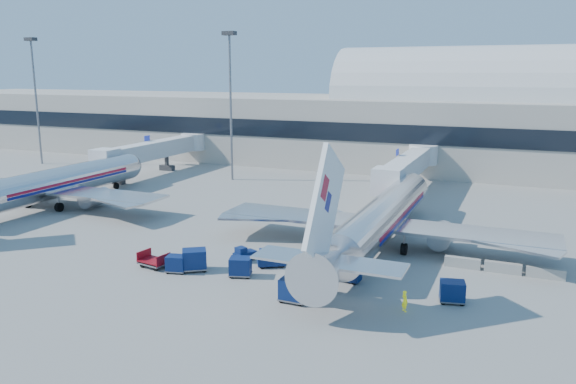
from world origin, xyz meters
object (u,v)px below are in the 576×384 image
at_px(airliner_mid, 48,185).
at_px(barrier_near, 462,263).
at_px(barrier_mid, 503,268).
at_px(jetbridge_near, 410,165).
at_px(cart_open_red, 154,262).
at_px(mast_far_west, 35,82).
at_px(tug_lead, 270,259).
at_px(barrier_far, 546,273).
at_px(cart_train_c, 176,263).
at_px(cart_train_b, 194,259).
at_px(tug_left, 244,254).
at_px(cart_solo_far, 452,291).
at_px(cart_train_a, 240,266).
at_px(tug_right, 347,274).
at_px(cart_solo_near, 294,289).
at_px(jetbridge_mid, 158,149).
at_px(mast_west, 230,84).
at_px(ramp_worker, 405,301).
at_px(airliner_main, 380,219).

bearing_deg(airliner_mid, barrier_near, -2.87).
xyz_separation_m(barrier_near, barrier_mid, (3.30, 0.00, 0.00)).
relative_size(jetbridge_near, cart_open_red, 10.17).
bearing_deg(jetbridge_near, mast_far_west, -179.32).
height_order(barrier_mid, tug_lead, tug_lead).
height_order(barrier_far, cart_train_c, cart_train_c).
relative_size(jetbridge_near, cart_train_b, 10.43).
bearing_deg(tug_left, cart_solo_far, -72.80).
bearing_deg(mast_far_west, tug_lead, -28.76).
bearing_deg(mast_far_west, cart_train_a, -31.45).
distance_m(tug_lead, tug_right, 7.22).
xyz_separation_m(barrier_near, cart_solo_near, (-10.65, -12.56, 0.50)).
bearing_deg(cart_train_c, cart_solo_far, -7.30).
height_order(mast_far_west, tug_left, mast_far_west).
height_order(jetbridge_mid, barrier_mid, jetbridge_mid).
xyz_separation_m(mast_west, cart_train_c, (15.81, -38.73, -14.01)).
height_order(mast_west, tug_right, mast_west).
bearing_deg(barrier_mid, cart_solo_near, -138.01).
height_order(jetbridge_mid, barrier_near, jetbridge_mid).
distance_m(jetbridge_mid, tug_left, 48.72).
xyz_separation_m(airliner_mid, jetbridge_near, (39.60, 26.30, 1.00)).
bearing_deg(cart_train_b, jetbridge_near, 41.04).
relative_size(barrier_near, tug_lead, 1.11).
height_order(barrier_far, tug_left, tug_left).
bearing_deg(tug_lead, cart_solo_near, -84.03).
distance_m(cart_solo_near, ramp_worker, 8.03).
xyz_separation_m(tug_right, cart_train_a, (-8.44, -2.40, 0.23)).
relative_size(airliner_main, jetbridge_near, 1.35).
relative_size(mast_far_west, tug_left, 9.94).
xyz_separation_m(barrier_mid, ramp_worker, (-6.06, -11.06, 0.32)).
distance_m(cart_solo_far, ramp_worker, 4.14).
height_order(tug_left, cart_solo_far, cart_solo_far).
bearing_deg(barrier_mid, airliner_main, 167.50).
xyz_separation_m(jetbridge_near, cart_train_b, (-10.60, -38.56, -2.94)).
bearing_deg(airliner_mid, barrier_mid, -2.69).
distance_m(cart_train_b, cart_solo_far, 21.20).
xyz_separation_m(tug_right, cart_open_red, (-16.39, -3.36, -0.16)).
height_order(barrier_far, tug_lead, tug_lead).
bearing_deg(tug_right, cart_solo_far, -1.99).
relative_size(cart_open_red, ramp_worker, 1.75).
bearing_deg(tug_lead, cart_train_b, -179.90).
distance_m(mast_far_west, cart_train_a, 73.16).
relative_size(barrier_far, cart_train_a, 1.38).
bearing_deg(tug_left, jetbridge_mid, 68.88).
relative_size(jetbridge_mid, barrier_far, 9.17).
height_order(airliner_mid, ramp_worker, airliner_mid).
bearing_deg(cart_train_b, mast_west, 80.65).
distance_m(jetbridge_mid, cart_train_c, 49.86).
bearing_deg(cart_open_red, mast_west, 118.32).
xyz_separation_m(cart_solo_near, cart_solo_far, (10.79, 4.45, -0.08)).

